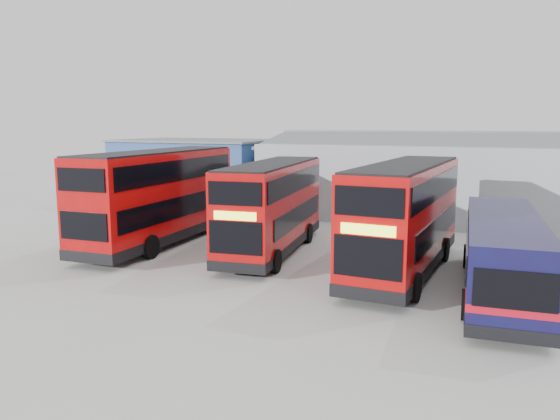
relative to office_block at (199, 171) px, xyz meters
The scene contains 8 objects.
ground_plane 22.94m from the office_block, 52.11° to the right, with size 120.00×120.00×0.00m, color #A7A7A2.
office_block is the anchor object (origin of this frame).
maintenance_shed 22.09m from the office_block, ahead, with size 30.50×12.00×5.89m.
double_decker_left 15.14m from the office_block, 65.59° to the right, with size 3.64×11.96×4.99m.
double_decker_centre 18.11m from the office_block, 46.07° to the right, with size 4.07×10.86×4.49m.
double_decker_right 23.90m from the office_block, 36.07° to the right, with size 3.07×11.28×4.74m.
single_decker_blue 28.25m from the office_block, 34.30° to the right, with size 3.56×11.29×3.01m.
panel_van 6.01m from the office_block, 109.11° to the right, with size 4.02×5.99×2.45m.
Camera 1 is at (9.85, -19.26, 6.40)m, focal length 35.00 mm.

